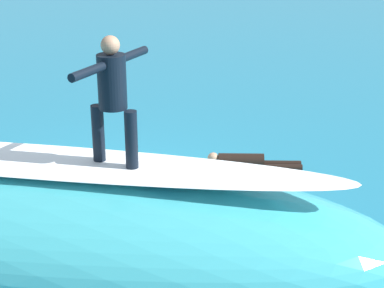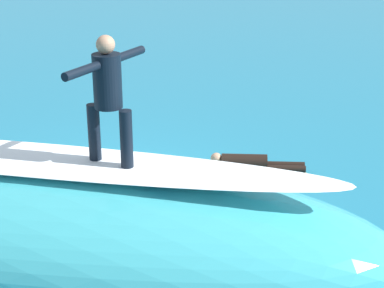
{
  "view_description": "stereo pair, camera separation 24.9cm",
  "coord_description": "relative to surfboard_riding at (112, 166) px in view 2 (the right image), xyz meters",
  "views": [
    {
      "loc": [
        -1.92,
        9.31,
        4.61
      ],
      "look_at": [
        -1.47,
        0.79,
        1.28
      ],
      "focal_mm": 59.77,
      "sensor_mm": 36.0,
      "label": 1
    },
    {
      "loc": [
        -2.17,
        9.29,
        4.61
      ],
      "look_at": [
        -1.47,
        0.79,
        1.28
      ],
      "focal_mm": 59.77,
      "sensor_mm": 36.0,
      "label": 2
    }
  ],
  "objects": [
    {
      "name": "surfer_paddling",
      "position": [
        -1.66,
        -3.81,
        -1.51
      ],
      "size": [
        1.67,
        0.33,
        0.3
      ],
      "rotation": [
        0.0,
        0.0,
        0.03
      ],
      "color": "black",
      "rests_on": "surfboard_paddling"
    },
    {
      "name": "wave_foam_lip",
      "position": [
        1.04,
        -0.13,
        0.0
      ],
      "size": [
        7.61,
        1.95,
        0.08
      ],
      "primitive_type": "ellipsoid",
      "rotation": [
        0.0,
        0.0,
        -0.13
      ],
      "color": "white",
      "rests_on": "wave_crest"
    },
    {
      "name": "foam_patch_near",
      "position": [
        0.03,
        -1.18,
        -1.64
      ],
      "size": [
        0.88,
        0.69,
        0.16
      ],
      "primitive_type": "ellipsoid",
      "rotation": [
        0.0,
        0.0,
        3.09
      ],
      "color": "white",
      "rests_on": "ground_plane"
    },
    {
      "name": "foam_patch_far",
      "position": [
        1.39,
        -3.47,
        -1.65
      ],
      "size": [
        0.73,
        0.74,
        0.15
      ],
      "primitive_type": "ellipsoid",
      "rotation": [
        0.0,
        0.0,
        1.84
      ],
      "color": "white",
      "rests_on": "ground_plane"
    },
    {
      "name": "surfboard_paddling",
      "position": [
        -1.53,
        -3.8,
        -1.68
      ],
      "size": [
        2.22,
        0.6,
        0.09
      ],
      "primitive_type": "ellipsoid",
      "rotation": [
        0.0,
        0.0,
        0.03
      ],
      "color": "yellow",
      "rests_on": "ground_plane"
    },
    {
      "name": "wave_crest",
      "position": [
        1.04,
        -0.13,
        -0.88
      ],
      "size": [
        9.17,
        3.94,
        1.69
      ],
      "primitive_type": "ellipsoid",
      "rotation": [
        0.0,
        0.0,
        -0.13
      ],
      "color": "teal",
      "rests_on": "ground_plane"
    },
    {
      "name": "surfboard_riding",
      "position": [
        0.0,
        0.0,
        0.0
      ],
      "size": [
        2.3,
        1.42,
        0.08
      ],
      "primitive_type": "ellipsoid",
      "rotation": [
        0.0,
        0.0,
        -0.42
      ],
      "color": "#33B2D1",
      "rests_on": "wave_crest"
    },
    {
      "name": "surfer_riding",
      "position": [
        0.0,
        0.0,
        0.89
      ],
      "size": [
        0.66,
        1.31,
        1.47
      ],
      "rotation": [
        0.0,
        0.0,
        -0.42
      ],
      "color": "black",
      "rests_on": "surfboard_riding"
    },
    {
      "name": "ground_plane",
      "position": [
        0.7,
        -2.69,
        -1.73
      ],
      "size": [
        120.0,
        120.0,
        0.0
      ],
      "primitive_type": "plane",
      "color": "teal"
    }
  ]
}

